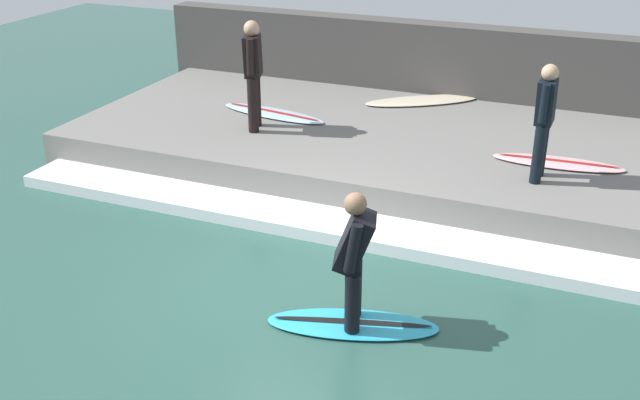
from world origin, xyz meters
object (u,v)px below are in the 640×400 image
object	(u,v)px
surfboard_spare	(422,100)
surfer_waiting_near	(253,69)
surfboard_waiting_near	(273,113)
surfer_waiting_far	(544,116)
surfer_riding	(354,253)
surfboard_waiting_far	(558,163)
surfboard_riding	(353,324)

from	to	relation	value
surfboard_spare	surfer_waiting_near	bearing A→B (deg)	138.74
surfboard_waiting_near	surfer_waiting_far	world-z (taller)	surfer_waiting_far
surfer_riding	surfer_waiting_near	distance (m)	5.01
surfer_riding	surfboard_waiting_far	size ratio (longest dim) A/B	0.80
surfboard_spare	surfer_riding	bearing A→B (deg)	-171.01
surfboard_riding	surfboard_spare	xyz separation A→B (m)	(6.28, 0.99, 0.55)
surfer_waiting_near	surfboard_spare	xyz separation A→B (m)	(2.39, -2.10, -0.94)
surfboard_waiting_near	surfboard_spare	world-z (taller)	surfboard_waiting_near
surfer_riding	surfboard_spare	xyz separation A→B (m)	(6.28, 0.99, -0.31)
surfer_waiting_far	surfboard_waiting_far	size ratio (longest dim) A/B	0.85
surfer_riding	surfer_waiting_near	size ratio (longest dim) A/B	0.86
surfboard_waiting_near	surfboard_waiting_far	world-z (taller)	same
surfboard_waiting_far	surfboard_waiting_near	bearing A→B (deg)	84.05
surfer_waiting_near	surfboard_waiting_near	xyz separation A→B (m)	(0.73, 0.03, -0.94)
surfer_waiting_near	surfer_waiting_far	distance (m)	4.48
surfboard_spare	surfer_waiting_far	bearing A→B (deg)	-139.78
surfboard_riding	surfboard_waiting_far	xyz separation A→B (m)	(4.13, -1.58, 0.55)
surfer_waiting_near	surfboard_spare	size ratio (longest dim) A/B	0.84
surfer_riding	surfer_waiting_near	world-z (taller)	surfer_waiting_near
surfboard_waiting_near	surfboard_spare	distance (m)	2.70
surfer_waiting_near	surfboard_spare	bearing A→B (deg)	-41.26
surfboard_waiting_far	surfer_waiting_far	bearing A→B (deg)	161.53
surfer_waiting_near	surfer_waiting_far	world-z (taller)	surfer_waiting_near
surfer_riding	surfboard_waiting_near	distance (m)	5.59
surfer_riding	surfer_waiting_far	bearing A→B (deg)	-21.35
surfer_waiting_far	surfboard_waiting_near	bearing A→B (deg)	75.90
surfer_waiting_near	surfer_waiting_far	size ratio (longest dim) A/B	1.09
surfer_riding	surfboard_spare	world-z (taller)	surfer_riding
surfer_waiting_far	surfboard_waiting_far	distance (m)	1.09
surfboard_riding	surfboard_waiting_far	size ratio (longest dim) A/B	1.03
surfer_riding	surfer_waiting_far	distance (m)	3.79
surfer_riding	surfboard_riding	bearing A→B (deg)	-123.69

